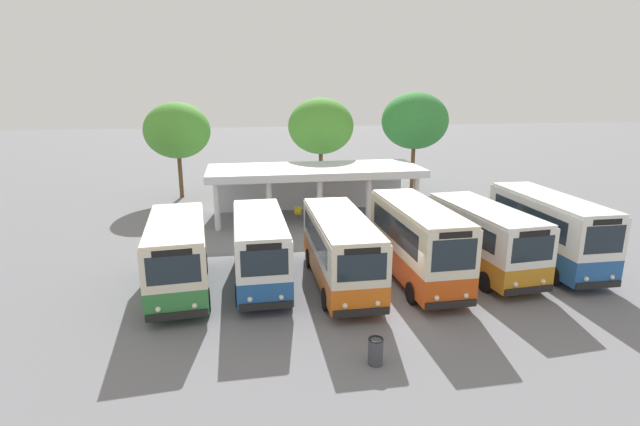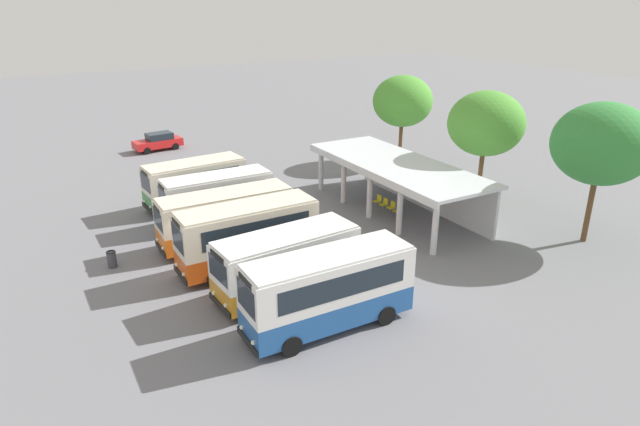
% 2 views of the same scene
% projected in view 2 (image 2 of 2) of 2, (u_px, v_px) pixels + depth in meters
% --- Properties ---
extents(ground_plane, '(180.00, 180.00, 0.00)m').
position_uv_depth(ground_plane, '(202.00, 266.00, 28.98)').
color(ground_plane, slate).
extents(city_bus_nearest_orange, '(2.85, 6.93, 3.14)m').
position_uv_depth(city_bus_nearest_orange, '(195.00, 182.00, 36.78)').
color(city_bus_nearest_orange, black).
rests_on(city_bus_nearest_orange, ground).
extents(city_bus_second_in_row, '(2.33, 6.96, 3.10)m').
position_uv_depth(city_bus_second_in_row, '(217.00, 196.00, 34.14)').
color(city_bus_second_in_row, black).
rests_on(city_bus_second_in_row, ground).
extents(city_bus_middle_cream, '(2.36, 7.77, 3.12)m').
position_uv_depth(city_bus_middle_cream, '(226.00, 216.00, 31.02)').
color(city_bus_middle_cream, black).
rests_on(city_bus_middle_cream, ground).
extents(city_bus_fourth_amber, '(2.37, 7.45, 3.51)m').
position_uv_depth(city_bus_fourth_amber, '(248.00, 234.00, 28.11)').
color(city_bus_fourth_amber, black).
rests_on(city_bus_fourth_amber, ground).
extents(city_bus_fifth_blue, '(2.86, 7.20, 3.15)m').
position_uv_depth(city_bus_fifth_blue, '(287.00, 261.00, 25.62)').
color(city_bus_fifth_blue, black).
rests_on(city_bus_fifth_blue, ground).
extents(city_bus_far_end_green, '(2.32, 7.53, 3.48)m').
position_uv_depth(city_bus_far_end_green, '(328.00, 288.00, 22.88)').
color(city_bus_far_end_green, black).
rests_on(city_bus_far_end_green, ground).
extents(parked_car_flank, '(2.29, 4.57, 1.62)m').
position_uv_depth(parked_car_flank, '(158.00, 141.00, 50.89)').
color(parked_car_flank, black).
rests_on(parked_car_flank, ground).
extents(terminal_canopy, '(13.96, 5.19, 3.40)m').
position_uv_depth(terminal_canopy, '(403.00, 173.00, 35.71)').
color(terminal_canopy, silver).
rests_on(terminal_canopy, ground).
extents(waiting_chair_end_by_column, '(0.46, 0.46, 0.86)m').
position_uv_depth(waiting_chair_end_by_column, '(378.00, 200.00, 36.95)').
color(waiting_chair_end_by_column, slate).
rests_on(waiting_chair_end_by_column, ground).
extents(waiting_chair_second_from_end, '(0.46, 0.46, 0.86)m').
position_uv_depth(waiting_chair_second_from_end, '(384.00, 203.00, 36.36)').
color(waiting_chair_second_from_end, slate).
rests_on(waiting_chair_second_from_end, ground).
extents(waiting_chair_middle_seat, '(0.46, 0.46, 0.86)m').
position_uv_depth(waiting_chair_middle_seat, '(392.00, 206.00, 35.80)').
color(waiting_chair_middle_seat, slate).
rests_on(waiting_chair_middle_seat, ground).
extents(waiting_chair_fourth_seat, '(0.46, 0.46, 0.86)m').
position_uv_depth(waiting_chair_fourth_seat, '(398.00, 210.00, 35.20)').
color(waiting_chair_fourth_seat, slate).
rests_on(waiting_chair_fourth_seat, ground).
extents(roadside_tree_behind_canopy, '(5.06, 5.06, 7.73)m').
position_uv_depth(roadside_tree_behind_canopy, '(486.00, 124.00, 36.00)').
color(roadside_tree_behind_canopy, brown).
rests_on(roadside_tree_behind_canopy, ground).
extents(roadside_tree_east_of_canopy, '(5.38, 5.38, 8.14)m').
position_uv_depth(roadside_tree_east_of_canopy, '(602.00, 144.00, 29.86)').
color(roadside_tree_east_of_canopy, brown).
rests_on(roadside_tree_east_of_canopy, ground).
extents(roadside_tree_west_of_canopy, '(5.04, 5.04, 7.41)m').
position_uv_depth(roadside_tree_west_of_canopy, '(403.00, 101.00, 45.70)').
color(roadside_tree_west_of_canopy, brown).
rests_on(roadside_tree_west_of_canopy, ground).
extents(litter_bin_apron, '(0.49, 0.49, 0.90)m').
position_uv_depth(litter_bin_apron, '(112.00, 259.00, 28.71)').
color(litter_bin_apron, '#3F3F47').
rests_on(litter_bin_apron, ground).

